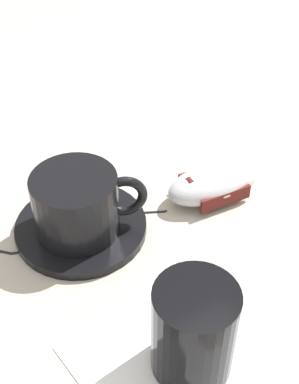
% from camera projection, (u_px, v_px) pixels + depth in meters
% --- Properties ---
extents(ground_plane, '(3.00, 3.00, 0.00)m').
position_uv_depth(ground_plane, '(192.00, 266.00, 0.54)').
color(ground_plane, '#B2A899').
extents(saucer, '(0.14, 0.14, 0.01)m').
position_uv_depth(saucer, '(81.00, 227.00, 0.57)').
color(saucer, black).
rests_on(saucer, ground).
extents(coffee_cup, '(0.12, 0.09, 0.07)m').
position_uv_depth(coffee_cup, '(78.00, 204.00, 0.54)').
color(coffee_cup, black).
rests_on(coffee_cup, saucer).
extents(computer_mouse, '(0.12, 0.06, 0.04)m').
position_uv_depth(computer_mouse, '(214.00, 183.00, 0.61)').
color(computer_mouse, silver).
rests_on(computer_mouse, ground).
extents(mouse_cable, '(0.29, 0.09, 0.00)m').
position_uv_depth(mouse_cable, '(32.00, 237.00, 0.57)').
color(mouse_cable, black).
rests_on(mouse_cable, ground).
extents(napkin_under_glass, '(0.18, 0.18, 0.00)m').
position_uv_depth(napkin_under_glass, '(183.00, 362.00, 0.46)').
color(napkin_under_glass, white).
rests_on(napkin_under_glass, ground).
extents(drinking_glass, '(0.07, 0.07, 0.09)m').
position_uv_depth(drinking_glass, '(194.00, 330.00, 0.43)').
color(drinking_glass, black).
rests_on(drinking_glass, napkin_under_glass).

